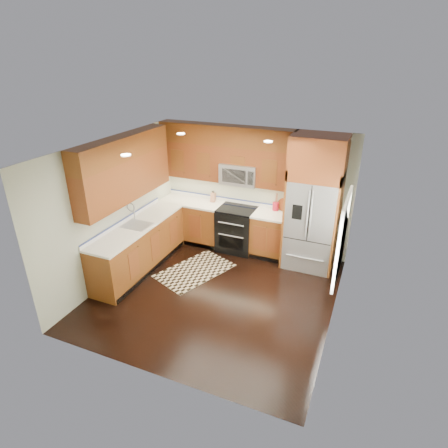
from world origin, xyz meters
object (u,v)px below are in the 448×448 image
at_px(rug, 195,271).
at_px(utensil_crock, 276,205).
at_px(knife_block, 213,197).
at_px(refrigerator, 313,204).
at_px(range, 237,229).

relative_size(rug, utensil_crock, 4.03).
bearing_deg(knife_block, refrigerator, -6.02).
bearing_deg(knife_block, rug, -81.44).
distance_m(knife_block, utensil_crock, 1.38).
height_order(refrigerator, utensil_crock, refrigerator).
bearing_deg(utensil_crock, rug, -130.11).
bearing_deg(rug, utensil_crock, 72.16).
height_order(rug, knife_block, knife_block).
bearing_deg(knife_block, utensil_crock, 2.18).
xyz_separation_m(range, utensil_crock, (0.75, 0.24, 0.60)).
bearing_deg(refrigerator, knife_block, 173.98).
distance_m(refrigerator, utensil_crock, 0.88).
height_order(range, knife_block, knife_block).
xyz_separation_m(range, rug, (-0.42, -1.15, -0.46)).
relative_size(range, rug, 0.65).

